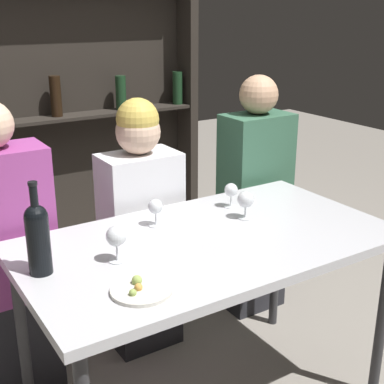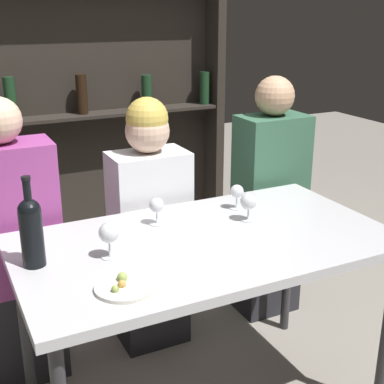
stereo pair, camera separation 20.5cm
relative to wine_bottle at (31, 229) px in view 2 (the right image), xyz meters
The scene contains 11 objects.
dining_table 0.65m from the wine_bottle, ahead, with size 1.41×0.78×0.77m.
wine_rack_wall 1.76m from the wine_bottle, 69.45° to the left, with size 1.93×0.21×2.04m.
wine_bottle is the anchor object (origin of this frame).
wine_glass_0 0.53m from the wine_bottle, 16.29° to the left, with size 0.06×0.06×0.11m.
wine_glass_1 0.26m from the wine_bottle, 13.19° to the right, with size 0.07×0.07×0.13m.
wine_glass_2 0.90m from the wine_bottle, 10.17° to the left, with size 0.06×0.06×0.11m.
wine_glass_3 0.86m from the wine_bottle, ahead, with size 0.07×0.07×0.12m.
food_plate_0 0.38m from the wine_bottle, 52.69° to the right, with size 0.19×0.19×0.04m.
seated_person_left 0.57m from the wine_bottle, 91.31° to the left, with size 0.39×0.22×1.27m.
seated_person_center 0.84m from the wine_bottle, 38.39° to the left, with size 0.36×0.22×1.23m.
seated_person_right 1.40m from the wine_bottle, 20.63° to the left, with size 0.35×0.22×1.28m.
Camera 2 is at (-0.86, -1.62, 1.60)m, focal length 50.00 mm.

